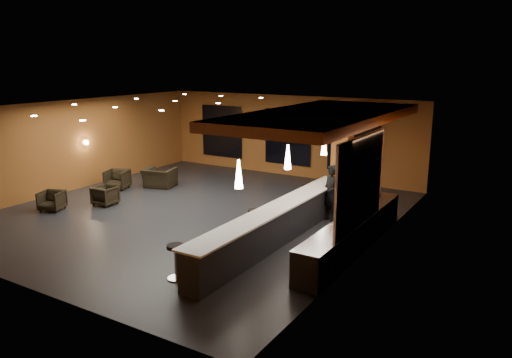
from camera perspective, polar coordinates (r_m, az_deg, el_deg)
The scene contains 34 objects.
floor at distance 16.90m, azimuth -6.70°, elevation -3.97°, with size 12.00×13.00×0.10m, color black.
ceiling at distance 16.19m, azimuth -7.06°, elevation 8.28°, with size 12.00×13.00×0.10m, color black.
wall_back at distance 21.89m, azimuth 3.78°, elevation 4.96°, with size 12.00×0.10×3.50m, color #945221.
wall_front at distance 12.16m, azimuth -26.28°, elevation -3.44°, with size 12.00×0.10×3.50m, color #945221.
wall_left at distance 20.69m, azimuth -20.21°, elevation 3.65°, with size 0.10×13.00×3.50m, color #945221.
wall_right at distance 13.64m, azimuth 13.56°, elevation -0.66°, with size 0.10×13.00×3.50m, color #945221.
wood_soffit at distance 15.00m, azimuth 7.60°, elevation 7.12°, with size 3.60×8.00×0.28m, color #AB5832.
window_left at distance 23.61m, azimuth -3.92°, elevation 5.47°, with size 2.20×0.06×2.40m, color black.
window_center at distance 21.80m, azimuth 3.64°, elevation 4.79°, with size 2.20×0.06×2.40m, color black.
window_right at distance 20.60m, azimuth 11.07°, elevation 4.05°, with size 2.20×0.06×2.40m, color black.
tile_backsplash at distance 12.69m, azimuth 11.83°, elevation -0.46°, with size 0.06×3.20×2.40m, color white.
bar_counter at distance 14.01m, azimuth 2.58°, elevation -5.24°, with size 0.60×8.00×1.00m, color black.
bar_top at distance 13.85m, azimuth 2.61°, elevation -3.18°, with size 0.78×8.10×0.05m, color white.
prep_counter at distance 13.69m, azimuth 11.00°, elevation -6.25°, with size 0.70×6.00×0.86m, color black.
prep_top at distance 13.55m, azimuth 11.09°, elevation -4.44°, with size 0.72×6.00×0.03m, color silver.
wall_shelf_lower at distance 12.65m, azimuth 10.84°, elevation -2.33°, with size 0.30×1.50×0.03m, color silver.
wall_shelf_upper at distance 12.54m, azimuth 10.93°, elevation -0.35°, with size 0.30×1.50×0.03m, color silver.
column at distance 17.75m, azimuth 9.82°, elevation 2.77°, with size 0.60×0.60×3.50m, color brown.
wall_sconce at distance 20.87m, azimuth -18.87°, elevation 3.98°, with size 0.22×0.22×0.22m, color #FFE5B2.
pendant_0 at distance 11.85m, azimuth -1.99°, elevation 0.57°, with size 0.20×0.20×0.70m, color white.
pendant_1 at distance 13.96m, azimuth 3.66°, elevation 2.54°, with size 0.20×0.20×0.70m, color white.
pendant_2 at distance 16.18m, azimuth 7.79°, elevation 3.97°, with size 0.20×0.20×0.70m, color white.
staff_a at distance 15.87m, azimuth 8.58°, elevation -1.62°, with size 0.65×0.43×1.80m, color black.
staff_b at distance 16.23m, azimuth 10.48°, elevation -1.85°, with size 0.74×0.58×1.53m, color black.
staff_c at distance 15.90m, azimuth 12.82°, elevation -1.99°, with size 0.82×0.54×1.69m, color black.
armchair_a at distance 18.26m, azimuth -22.30°, elevation -2.31°, with size 0.72×0.74×0.68m, color black.
armchair_b at distance 18.32m, azimuth -16.84°, elevation -1.81°, with size 0.72×0.75×0.68m, color black.
armchair_c at distance 20.42m, azimuth -15.57°, elevation -0.04°, with size 0.82×0.85×0.77m, color black.
armchair_d at distance 20.34m, azimuth -10.95°, elevation 0.15°, with size 1.18×1.03×0.77m, color black.
bar_stool_0 at distance 11.84m, azimuth -9.15°, elevation -8.81°, with size 0.43×0.43×0.84m.
bar_stool_1 at distance 13.01m, azimuth -4.26°, elevation -6.98°, with size 0.36×0.36×0.71m.
bar_stool_2 at distance 14.31m, azimuth -0.12°, elevation -4.68°, with size 0.42×0.42×0.83m.
bar_stool_3 at distance 15.73m, azimuth 3.09°, elevation -3.25°, with size 0.37×0.37×0.73m.
bar_stool_4 at distance 17.09m, azimuth 5.84°, elevation -1.71°, with size 0.42×0.42×0.83m.
Camera 1 is at (10.00, -12.64, 5.01)m, focal length 35.00 mm.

